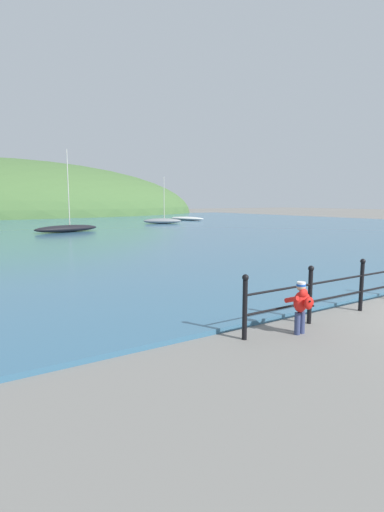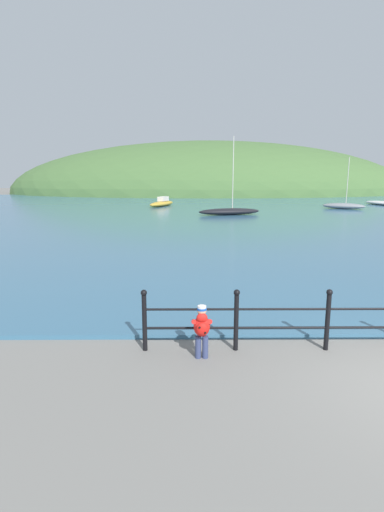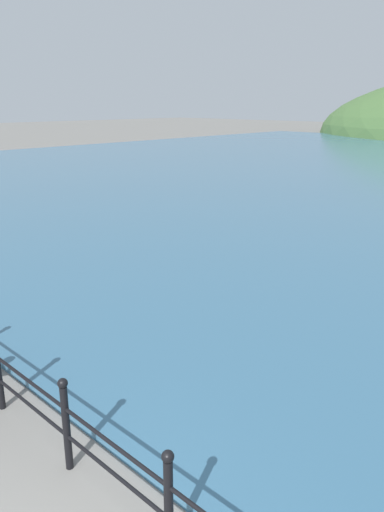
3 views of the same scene
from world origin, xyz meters
name	(u,v)px [view 3 (image 3 of 3)]	position (x,y,z in m)	size (l,w,h in m)	color
iron_railing	(112,457)	(-0.35, 1.50, 0.64)	(8.83, 0.12, 1.21)	black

